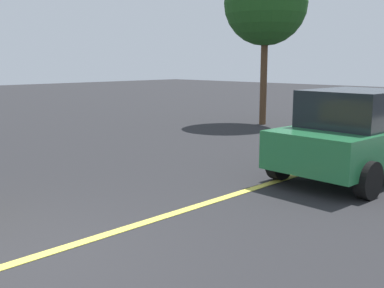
# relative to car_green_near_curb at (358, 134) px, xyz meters

# --- Properties ---
(ground_plane) EXTENTS (80.00, 80.00, 0.00)m
(ground_plane) POSITION_rel_car_green_near_curb_xyz_m (-6.56, 0.88, -0.84)
(ground_plane) COLOR #262628
(lane_marking_centre) EXTENTS (28.00, 0.16, 0.01)m
(lane_marking_centre) POSITION_rel_car_green_near_curb_xyz_m (-3.56, 0.88, -0.84)
(lane_marking_centre) COLOR #E0D14C
(car_green_near_curb) EXTENTS (4.03, 2.13, 1.70)m
(car_green_near_curb) POSITION_rel_car_green_near_curb_xyz_m (0.00, 0.00, 0.00)
(car_green_near_curb) COLOR #236B3D
(car_green_near_curb) RESTS_ON ground_plane
(tree_left_verge) EXTENTS (2.89, 2.89, 5.67)m
(tree_left_verge) POSITION_rel_car_green_near_curb_xyz_m (5.01, 5.93, 3.36)
(tree_left_verge) COLOR #513823
(tree_left_verge) RESTS_ON ground_plane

